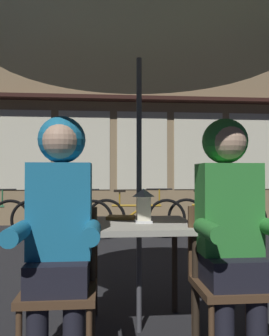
{
  "coord_description": "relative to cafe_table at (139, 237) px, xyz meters",
  "views": [
    {
      "loc": [
        -0.24,
        -2.33,
        1.06
      ],
      "look_at": [
        0.0,
        0.36,
        1.12
      ],
      "focal_mm": 36.59,
      "sensor_mm": 36.0,
      "label": 1
    }
  ],
  "objects": [
    {
      "name": "chair_left",
      "position": [
        -0.48,
        -0.37,
        -0.15
      ],
      "size": [
        0.4,
        0.4,
        0.87
      ],
      "color": "#513823",
      "rests_on": "ground_plane"
    },
    {
      "name": "bicycle_fourth",
      "position": [
        1.68,
        3.4,
        -0.29
      ],
      "size": [
        1.66,
        0.35,
        0.84
      ],
      "color": "black",
      "rests_on": "ground_plane"
    },
    {
      "name": "lantern",
      "position": [
        0.03,
        -0.02,
        0.22
      ],
      "size": [
        0.11,
        0.11,
        0.23
      ],
      "color": "white",
      "rests_on": "cafe_table"
    },
    {
      "name": "person_left_hooded",
      "position": [
        -0.48,
        -0.43,
        0.21
      ],
      "size": [
        0.45,
        0.56,
        1.4
      ],
      "color": "black",
      "rests_on": "ground_plane"
    },
    {
      "name": "bicycle_second",
      "position": [
        -0.94,
        3.37,
        -0.29
      ],
      "size": [
        1.68,
        0.15,
        0.84
      ],
      "color": "black",
      "rests_on": "ground_plane"
    },
    {
      "name": "shopfront_building",
      "position": [
        -0.67,
        5.39,
        2.45
      ],
      "size": [
        10.0,
        0.93,
        6.2
      ],
      "color": "#937A56",
      "rests_on": "ground_plane"
    },
    {
      "name": "bicycle_third",
      "position": [
        0.3,
        3.45,
        -0.29
      ],
      "size": [
        1.68,
        0.19,
        0.84
      ],
      "color": "black",
      "rests_on": "ground_plane"
    },
    {
      "name": "potted_plant",
      "position": [
        2.28,
        3.84,
        -0.09
      ],
      "size": [
        0.6,
        0.6,
        0.92
      ],
      "color": "brown",
      "rests_on": "ground_plane"
    },
    {
      "name": "cafe_table",
      "position": [
        0.0,
        0.0,
        0.0
      ],
      "size": [
        0.72,
        0.72,
        0.74
      ],
      "color": "#B2AD9E",
      "rests_on": "ground_plane"
    },
    {
      "name": "person_right_hooded",
      "position": [
        0.48,
        -0.43,
        0.21
      ],
      "size": [
        0.45,
        0.56,
        1.4
      ],
      "color": "black",
      "rests_on": "ground_plane"
    },
    {
      "name": "chair_right",
      "position": [
        0.48,
        -0.37,
        -0.15
      ],
      "size": [
        0.4,
        0.4,
        0.87
      ],
      "color": "#513823",
      "rests_on": "ground_plane"
    },
    {
      "name": "patio_umbrella",
      "position": [
        0.0,
        0.0,
        1.42
      ],
      "size": [
        2.1,
        2.1,
        2.31
      ],
      "color": "#4C4C51",
      "rests_on": "ground_plane"
    },
    {
      "name": "book",
      "position": [
        -0.12,
        0.18,
        0.11
      ],
      "size": [
        0.22,
        0.17,
        0.02
      ],
      "primitive_type": "cube",
      "rotation": [
        0.0,
        0.0,
        -0.18
      ],
      "color": "olive",
      "rests_on": "cafe_table"
    },
    {
      "name": "ground_plane",
      "position": [
        0.0,
        0.0,
        -0.64
      ],
      "size": [
        60.0,
        60.0,
        0.0
      ],
      "primitive_type": "plane",
      "color": "#232326"
    }
  ]
}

